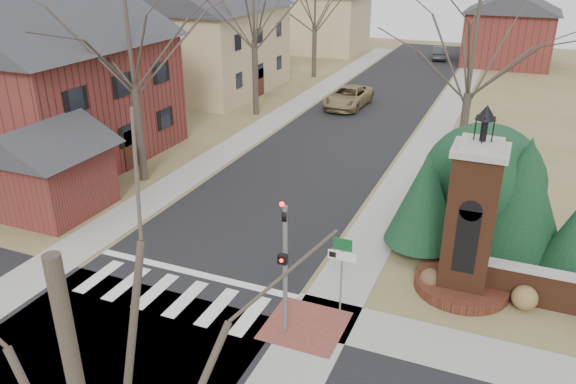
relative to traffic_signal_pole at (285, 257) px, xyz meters
The scene contains 25 objects.
ground 5.05m from the traffic_signal_pole, behind, with size 120.00×120.00×0.00m, color brown.
main_street 22.01m from the traffic_signal_pole, 101.35° to the left, with size 8.00×70.00×0.01m, color black.
cross_street 6.16m from the traffic_signal_pole, 140.28° to the right, with size 120.00×8.00×0.01m, color black.
crosswalk_zone 5.02m from the traffic_signal_pole, behind, with size 8.00×2.20×0.02m, color silver.
stop_bar 5.30m from the traffic_signal_pole, 158.11° to the left, with size 8.00×0.35×0.02m, color silver.
sidewalk_right_main 21.60m from the traffic_signal_pole, 87.59° to the left, with size 2.00×60.00×0.02m, color gray.
sidewalk_left 23.58m from the traffic_signal_pole, 113.91° to the left, with size 2.00×60.00×0.02m, color gray.
curb_apron 2.66m from the traffic_signal_pole, 40.52° to the left, with size 2.40×2.40×0.02m, color brown.
traffic_signal_pole is the anchor object (origin of this frame).
sign_post 2.02m from the traffic_signal_pole, 47.57° to the left, with size 0.90×0.07×2.75m.
brick_gate_monument 6.47m from the traffic_signal_pole, 43.24° to the left, with size 3.20×3.20×6.47m.
house_brick_left 19.81m from the traffic_signal_pole, 151.43° to the left, with size 9.80×11.80×9.42m.
house_stucco_left 31.92m from the traffic_signal_pole, 123.97° to the left, with size 9.80×12.80×9.28m.
garage_left 13.40m from the traffic_signal_pole, 163.01° to the left, with size 4.80×4.80×4.29m.
house_distant_left 50.18m from the traffic_signal_pole, 108.98° to the left, with size 10.80×8.80×8.53m.
house_distant_right 47.58m from the traffic_signal_pole, 85.55° to the left, with size 8.80×8.80×7.30m.
evergreen_near 7.06m from the traffic_signal_pole, 65.72° to the left, with size 2.80×2.80×4.10m.
evergreen_mid 9.83m from the traffic_signal_pole, 50.89° to the left, with size 3.40×3.40×4.70m.
evergreen_mass 10.09m from the traffic_signal_pole, 62.23° to the left, with size 4.80×4.80×4.80m, color black.
bare_tree_0 14.99m from the traffic_signal_pole, 143.29° to the left, with size 8.05×8.05×11.15m.
bare_tree_3 16.28m from the traffic_signal_pole, 78.28° to the left, with size 7.00×7.00×9.70m.
pickup_truck 26.42m from the traffic_signal_pole, 102.94° to the left, with size 2.47×5.36×1.49m, color olive.
distant_car 47.53m from the traffic_signal_pole, 93.26° to the left, with size 1.38×3.96×1.30m, color #35393D.
dry_shrub_left 5.90m from the traffic_signal_pole, 47.43° to the left, with size 0.75×0.75×0.75m, color brown.
dry_shrub_right 8.11m from the traffic_signal_pole, 31.01° to the left, with size 0.82×0.82×0.82m, color olive.
Camera 1 is at (9.81, -12.35, 10.82)m, focal length 35.00 mm.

